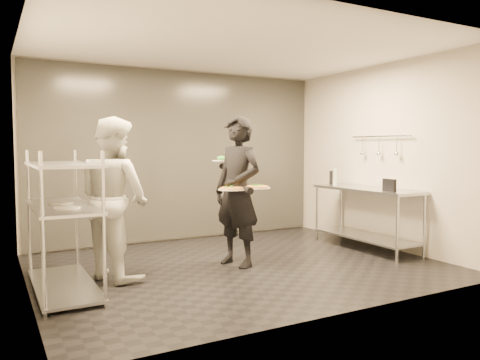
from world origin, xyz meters
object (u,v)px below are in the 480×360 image
pos_monitor (389,185)px  bottle_clear (335,179)px  waiter (238,191)px  bottle_dark (331,178)px  pizza_plate_near (232,189)px  salad_plate (221,159)px  chef (114,198)px  bottle_green (335,176)px  pass_rack (62,219)px  prep_counter (366,207)px  pizza_plate_far (257,187)px

pos_monitor → bottle_clear: bearing=92.0°
waiter → bottle_dark: 2.31m
pizza_plate_near → pos_monitor: 2.28m
salad_plate → chef: bearing=-174.2°
bottle_clear → bottle_green: bearing=-129.4°
pass_rack → salad_plate: (2.07, 0.36, 0.61)m
prep_counter → salad_plate: (-2.26, 0.36, 0.75)m
waiter → pizza_plate_far: 0.27m
pass_rack → prep_counter: 4.33m
pass_rack → pizza_plate_far: size_ratio=4.78×
waiter → bottle_clear: (2.21, 0.73, 0.05)m
pizza_plate_near → bottle_clear: size_ratio=1.75×
pizza_plate_far → bottle_dark: bearing=26.0°
prep_counter → bottle_dark: bottle_dark is taller
prep_counter → pos_monitor: size_ratio=7.36×
salad_plate → pass_rack: bearing=-170.1°
pizza_plate_near → bottle_clear: (2.38, 0.88, -0.00)m
waiter → chef: 1.55m
bottle_clear → bottle_dark: bearing=125.9°
pass_rack → waiter: waiter is taller
pizza_plate_near → pass_rack: bearing=176.3°
chef → bottle_clear: size_ratio=9.52×
bottle_dark → salad_plate: bearing=-168.9°
prep_counter → chef: bearing=176.8°
prep_counter → pos_monitor: pos_monitor is taller
pizza_plate_near → pos_monitor: size_ratio=1.42×
prep_counter → bottle_dark: (-0.02, 0.80, 0.41)m
pass_rack → waiter: (2.14, 0.03, 0.20)m
pizza_plate_far → bottle_dark: 2.23m
bottle_green → bottle_clear: size_ratio=1.42×
pizza_plate_near → bottle_clear: 2.53m
chef → waiter: bearing=-120.4°
pizza_plate_near → salad_plate: size_ratio=1.39×
chef → pizza_plate_far: (1.71, -0.39, 0.09)m
pos_monitor → bottle_dark: bottle_dark is taller
pos_monitor → bottle_dark: (0.10, 1.37, 0.02)m
pizza_plate_far → pos_monitor: pos_monitor is taller
waiter → bottle_green: 2.22m
chef → salad_plate: (1.47, 0.15, 0.44)m
waiter → bottle_dark: size_ratio=8.55×
pos_monitor → bottle_green: (0.06, 1.22, 0.05)m
bottle_clear → prep_counter: bearing=-91.6°
prep_counter → bottle_clear: bearing=88.4°
waiter → prep_counter: bearing=69.6°
bottle_green → waiter: bearing=-163.6°
pass_rack → bottle_green: bearing=8.7°
pass_rack → pos_monitor: bearing=-7.6°
pass_rack → bottle_green: pass_rack is taller
waiter → salad_plate: waiter is taller
prep_counter → pos_monitor: (-0.12, -0.57, 0.38)m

